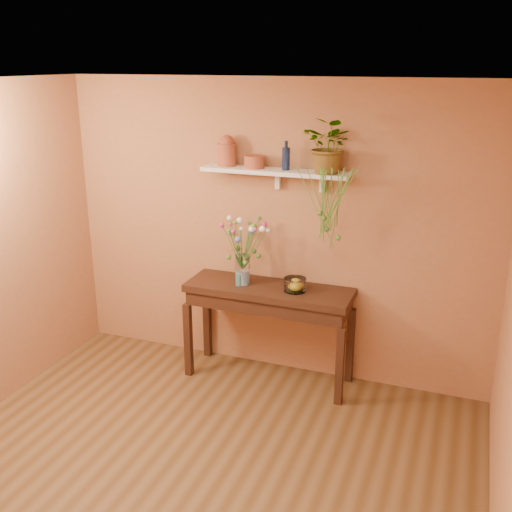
# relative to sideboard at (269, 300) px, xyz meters

# --- Properties ---
(room) EXTENTS (4.04, 4.04, 2.70)m
(room) POSITION_rel_sideboard_xyz_m (-0.05, -1.74, 0.57)
(room) COLOR brown
(room) RESTS_ON ground
(sideboard) EXTENTS (1.50, 0.48, 0.91)m
(sideboard) POSITION_rel_sideboard_xyz_m (0.00, 0.00, 0.00)
(sideboard) COLOR #381B11
(sideboard) RESTS_ON ground
(wall_shelf) EXTENTS (1.30, 0.24, 0.19)m
(wall_shelf) POSITION_rel_sideboard_xyz_m (0.01, 0.14, 1.14)
(wall_shelf) COLOR white
(wall_shelf) RESTS_ON room
(terracotta_jug) EXTENTS (0.20, 0.20, 0.27)m
(terracotta_jug) POSITION_rel_sideboard_xyz_m (-0.45, 0.15, 1.29)
(terracotta_jug) COLOR #A3442F
(terracotta_jug) RESTS_ON wall_shelf
(terracotta_pot) EXTENTS (0.19, 0.19, 0.11)m
(terracotta_pot) POSITION_rel_sideboard_xyz_m (-0.19, 0.13, 1.21)
(terracotta_pot) COLOR #A3442F
(terracotta_pot) RESTS_ON wall_shelf
(blue_bottle) EXTENTS (0.08, 0.08, 0.25)m
(blue_bottle) POSITION_rel_sideboard_xyz_m (0.10, 0.14, 1.26)
(blue_bottle) COLOR #101B39
(blue_bottle) RESTS_ON wall_shelf
(spider_plant) EXTENTS (0.51, 0.47, 0.46)m
(spider_plant) POSITION_rel_sideboard_xyz_m (0.48, 0.11, 1.39)
(spider_plant) COLOR #446E26
(spider_plant) RESTS_ON wall_shelf
(plant_fronds) EXTENTS (0.49, 0.29, 0.70)m
(plant_fronds) POSITION_rel_sideboard_xyz_m (0.53, -0.05, 0.88)
(plant_fronds) COLOR #446E26
(plant_fronds) RESTS_ON wall_shelf
(glass_vase) EXTENTS (0.13, 0.13, 0.27)m
(glass_vase) POSITION_rel_sideboard_xyz_m (-0.25, -0.01, 0.25)
(glass_vase) COLOR white
(glass_vase) RESTS_ON sideboard
(bouquet) EXTENTS (0.45, 0.47, 0.48)m
(bouquet) POSITION_rel_sideboard_xyz_m (-0.22, -0.02, 0.59)
(bouquet) COLOR #386B28
(bouquet) RESTS_ON glass_vase
(glass_bowl) EXTENTS (0.20, 0.20, 0.12)m
(glass_bowl) POSITION_rel_sideboard_xyz_m (0.24, -0.01, 0.19)
(glass_bowl) COLOR white
(glass_bowl) RESTS_ON sideboard
(lemon) EXTENTS (0.08, 0.08, 0.08)m
(lemon) POSITION_rel_sideboard_xyz_m (0.25, 0.00, 0.18)
(lemon) COLOR yellow
(lemon) RESTS_ON glass_bowl
(carton) EXTENTS (0.07, 0.06, 0.11)m
(carton) POSITION_rel_sideboard_xyz_m (-0.26, -0.06, 0.19)
(carton) COLOR teal
(carton) RESTS_ON sideboard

